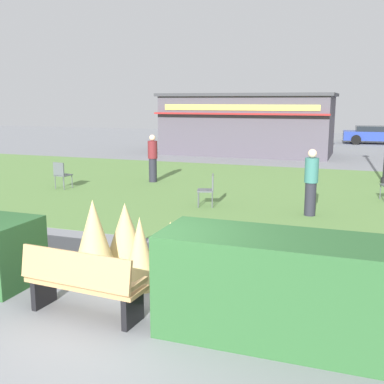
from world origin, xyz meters
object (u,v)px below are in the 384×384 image
person_standing (153,158)px  park_bench (82,283)px  cafe_chair_east (209,188)px  cafe_chair_north (61,173)px  parked_car_west_slot (292,132)px  food_kiosk (248,124)px  person_strolling (311,182)px  parked_car_center_slot (375,134)px

person_standing → park_bench: bearing=84.3°
cafe_chair_east → cafe_chair_north: same height
park_bench → cafe_chair_north: park_bench is taller
cafe_chair_north → parked_car_west_slot: 21.80m
food_kiosk → parked_car_west_slot: food_kiosk is taller
cafe_chair_north → person_strolling: person_strolling is taller
parked_car_center_slot → parked_car_west_slot: bearing=179.9°
cafe_chair_east → parked_car_west_slot: parked_car_west_slot is taller
cafe_chair_east → cafe_chair_north: bearing=170.9°
park_bench → person_strolling: person_strolling is taller
cafe_chair_north → person_strolling: (8.11, -0.98, 0.33)m
cafe_chair_east → person_strolling: person_strolling is taller
parked_car_west_slot → person_standing: bearing=-96.5°
park_bench → person_strolling: bearing=72.2°
person_strolling → person_standing: bearing=-118.9°
cafe_chair_east → person_strolling: (2.73, -0.11, 0.33)m
cafe_chair_east → park_bench: bearing=-85.8°
parked_car_west_slot → cafe_chair_north: bearing=-101.7°
cafe_chair_east → parked_car_center_slot: parked_car_center_slot is taller
park_bench → food_kiosk: bearing=97.3°
food_kiosk → parked_car_center_slot: (6.68, 8.99, -0.99)m
food_kiosk → person_standing: size_ratio=5.40×
cafe_chair_east → parked_car_west_slot: size_ratio=0.20×
park_bench → parked_car_center_slot: parked_car_center_slot is taller
food_kiosk → cafe_chair_east: 13.43m
park_bench → person_standing: person_standing is taller
person_strolling → parked_car_center_slot: size_ratio=0.39×
cafe_chair_east → person_standing: (-3.12, 3.14, 0.33)m
person_strolling → parked_car_center_slot: (1.86, 22.32, -0.22)m
food_kiosk → parked_car_west_slot: 9.12m
park_bench → person_standing: 10.80m
cafe_chair_east → parked_car_center_slot: size_ratio=0.21×
cafe_chair_east → person_standing: 4.44m
person_standing → parked_car_center_slot: 20.57m
person_strolling → person_standing: (-5.85, 3.25, 0.00)m
park_bench → food_kiosk: 20.43m
parked_car_center_slot → park_bench: bearing=-98.0°
park_bench → person_strolling: (2.22, 6.91, 0.38)m
cafe_chair_east → parked_car_west_slot: bearing=92.5°
parked_car_west_slot → person_strolling: bearing=-80.6°
person_strolling → person_standing: same height
park_bench → parked_car_center_slot: (4.08, 29.22, 0.16)m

